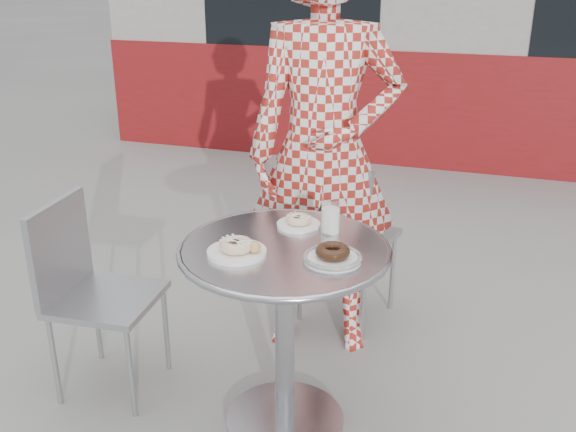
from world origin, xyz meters
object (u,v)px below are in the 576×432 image
(plate_checker, at_px, (333,256))
(chair_far, at_px, (346,269))
(plate_far, at_px, (299,222))
(bistro_table, at_px, (285,294))
(milk_cup, at_px, (330,219))
(chair_left, at_px, (109,334))
(plate_near, at_px, (238,248))
(seated_person, at_px, (324,153))

(plate_checker, bearing_deg, chair_far, 99.66)
(plate_far, bearing_deg, bistro_table, -87.13)
(milk_cup, bearing_deg, chair_left, -169.65)
(chair_left, height_order, plate_near, chair_left)
(plate_far, distance_m, milk_cup, 0.14)
(chair_left, relative_size, seated_person, 0.45)
(bistro_table, height_order, milk_cup, milk_cup)
(plate_near, bearing_deg, bistro_table, 38.85)
(chair_far, height_order, chair_left, chair_far)
(bistro_table, relative_size, plate_checker, 3.80)
(bistro_table, distance_m, plate_checker, 0.28)
(bistro_table, distance_m, chair_far, 0.95)
(bistro_table, relative_size, plate_far, 4.66)
(chair_left, relative_size, plate_near, 4.03)
(plate_far, height_order, milk_cup, milk_cup)
(milk_cup, bearing_deg, seated_person, 107.83)
(bistro_table, bearing_deg, plate_near, -141.15)
(plate_far, bearing_deg, chair_left, -166.25)
(seated_person, bearing_deg, plate_checker, -86.92)
(plate_checker, bearing_deg, seated_person, 107.42)
(plate_far, distance_m, plate_checker, 0.32)
(bistro_table, relative_size, seated_person, 0.42)
(plate_checker, relative_size, milk_cup, 1.77)
(bistro_table, distance_m, plate_far, 0.28)
(chair_left, relative_size, plate_checker, 4.08)
(chair_far, height_order, plate_near, chair_far)
(bistro_table, bearing_deg, plate_checker, -16.07)
(milk_cup, bearing_deg, plate_far, 169.44)
(seated_person, bearing_deg, plate_near, -111.51)
(plate_checker, bearing_deg, plate_far, 128.05)
(plate_near, bearing_deg, chair_left, 169.73)
(bistro_table, xyz_separation_m, plate_checker, (0.19, -0.05, 0.20))
(seated_person, xyz_separation_m, milk_cup, (0.16, -0.49, -0.10))
(milk_cup, bearing_deg, plate_near, -131.97)
(chair_left, bearing_deg, plate_near, -104.58)
(chair_left, xyz_separation_m, plate_checker, (0.97, -0.06, 0.53))
(plate_checker, distance_m, milk_cup, 0.24)
(bistro_table, bearing_deg, seated_person, 93.18)
(bistro_table, relative_size, plate_near, 3.76)
(plate_near, bearing_deg, plate_far, 68.02)
(seated_person, height_order, milk_cup, seated_person)
(plate_checker, height_order, milk_cup, milk_cup)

